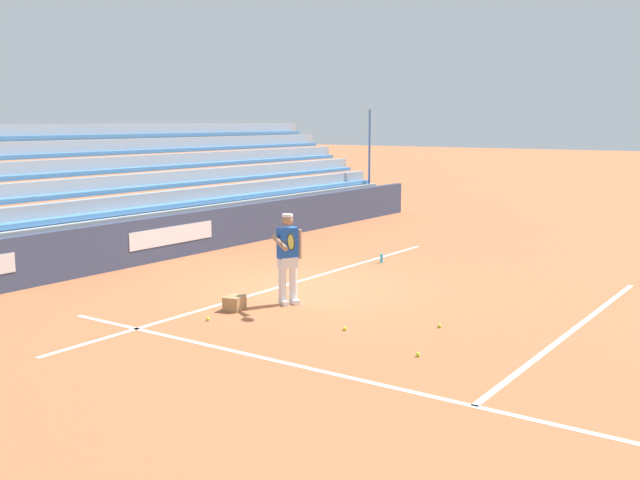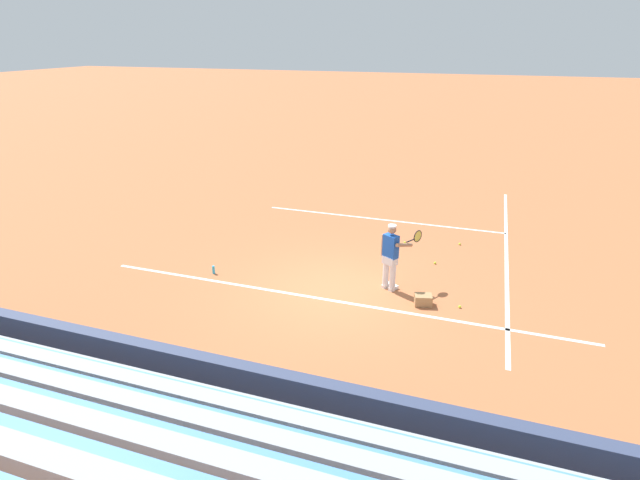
# 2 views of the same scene
# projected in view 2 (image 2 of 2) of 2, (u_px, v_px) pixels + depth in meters

# --- Properties ---
(ground_plane) EXTENTS (160.00, 160.00, 0.00)m
(ground_plane) POSITION_uv_depth(u_px,v_px,m) (334.00, 290.00, 12.46)
(ground_plane) COLOR #B7663D
(court_baseline_white) EXTENTS (12.00, 0.10, 0.01)m
(court_baseline_white) POSITION_uv_depth(u_px,v_px,m) (327.00, 300.00, 12.02)
(court_baseline_white) COLOR white
(court_baseline_white) RESTS_ON ground
(court_sideline_white) EXTENTS (0.10, 12.00, 0.01)m
(court_sideline_white) POSITION_uv_depth(u_px,v_px,m) (506.00, 251.00, 14.74)
(court_sideline_white) COLOR white
(court_sideline_white) RESTS_ON ground
(court_service_line_white) EXTENTS (8.22, 0.10, 0.01)m
(court_service_line_white) POSITION_uv_depth(u_px,v_px,m) (381.00, 219.00, 17.27)
(court_service_line_white) COLOR white
(court_service_line_white) RESTS_ON ground
(back_wall_sponsor_board) EXTENTS (25.31, 0.25, 1.10)m
(back_wall_sponsor_board) POSITION_uv_depth(u_px,v_px,m) (246.00, 393.00, 8.05)
(back_wall_sponsor_board) COLOR #384260
(back_wall_sponsor_board) RESTS_ON ground
(tennis_player) EXTENTS (0.91, 0.87, 1.71)m
(tennis_player) POSITION_uv_depth(u_px,v_px,m) (391.00, 256.00, 12.20)
(tennis_player) COLOR silver
(tennis_player) RESTS_ON ground
(ball_box_cardboard) EXTENTS (0.46, 0.39, 0.26)m
(ball_box_cardboard) POSITION_uv_depth(u_px,v_px,m) (423.00, 300.00, 11.75)
(ball_box_cardboard) COLOR #A87F51
(ball_box_cardboard) RESTS_ON ground
(tennis_ball_stray_back) EXTENTS (0.07, 0.07, 0.07)m
(tennis_ball_stray_back) POSITION_uv_depth(u_px,v_px,m) (460.00, 244.00, 15.16)
(tennis_ball_stray_back) COLOR #CCE533
(tennis_ball_stray_back) RESTS_ON ground
(tennis_ball_far_right) EXTENTS (0.07, 0.07, 0.07)m
(tennis_ball_far_right) POSITION_uv_depth(u_px,v_px,m) (435.00, 263.00, 13.89)
(tennis_ball_far_right) COLOR #CCE533
(tennis_ball_far_right) RESTS_ON ground
(tennis_ball_on_baseline) EXTENTS (0.07, 0.07, 0.07)m
(tennis_ball_on_baseline) POSITION_uv_depth(u_px,v_px,m) (460.00, 307.00, 11.64)
(tennis_ball_on_baseline) COLOR #CCE533
(tennis_ball_on_baseline) RESTS_ON ground
(tennis_ball_by_box) EXTENTS (0.07, 0.07, 0.07)m
(tennis_ball_by_box) POSITION_uv_depth(u_px,v_px,m) (405.00, 242.00, 15.27)
(tennis_ball_by_box) COLOR #CCE533
(tennis_ball_by_box) RESTS_ON ground
(water_bottle) EXTENTS (0.07, 0.07, 0.22)m
(water_bottle) POSITION_uv_depth(u_px,v_px,m) (214.00, 270.00, 13.31)
(water_bottle) COLOR #33B2E5
(water_bottle) RESTS_ON ground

